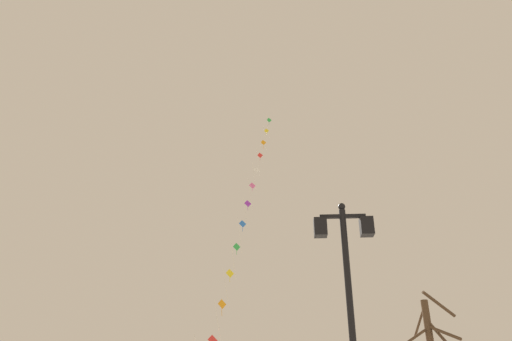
% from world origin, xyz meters
% --- Properties ---
extents(twin_lantern_lamp_post, '(1.28, 0.28, 5.25)m').
position_xyz_m(twin_lantern_lamp_post, '(2.04, 8.26, 3.61)').
color(twin_lantern_lamp_post, black).
rests_on(twin_lantern_lamp_post, ground_plane).
extents(kite_train, '(2.69, 14.49, 21.60)m').
position_xyz_m(kite_train, '(-1.35, 24.01, 11.39)').
color(kite_train, brown).
rests_on(kite_train, ground_plane).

